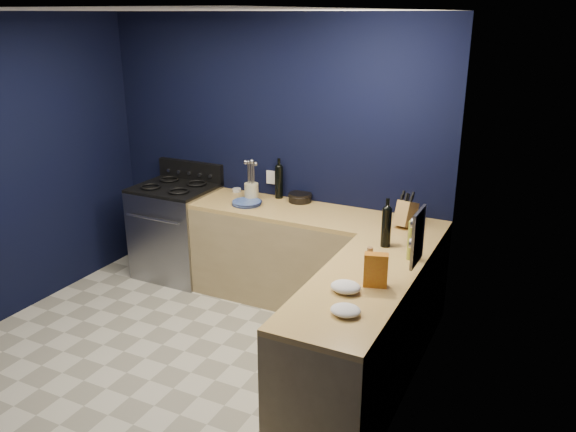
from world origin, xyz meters
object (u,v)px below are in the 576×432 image
Objects in this scene: plate_stack at (247,203)px; gas_range at (177,232)px; utensil_crock at (251,192)px; crouton_bag at (376,270)px; knife_block at (406,214)px.

gas_range is at bearing 176.76° from plate_stack.
gas_range is 5.55× the size of utensil_crock.
plate_stack is at bearing 129.32° from crouton_bag.
knife_block is 1.20m from crouton_bag.
gas_range is at bearing -166.46° from knife_block.
crouton_bag reaches higher than plate_stack.
plate_stack is 1.28× the size of knife_block.
utensil_crock is at bearing 6.10° from gas_range.
plate_stack is 1.19× the size of crouton_bag.
utensil_crock is at bearing -169.18° from knife_block.
crouton_bag is at bearing -37.15° from utensil_crock.
utensil_crock is at bearing 126.51° from crouton_bag.
gas_range is 3.42× the size of plate_stack.
crouton_bag is (0.13, -1.20, 0.01)m from knife_block.
knife_block reaches higher than plate_stack.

